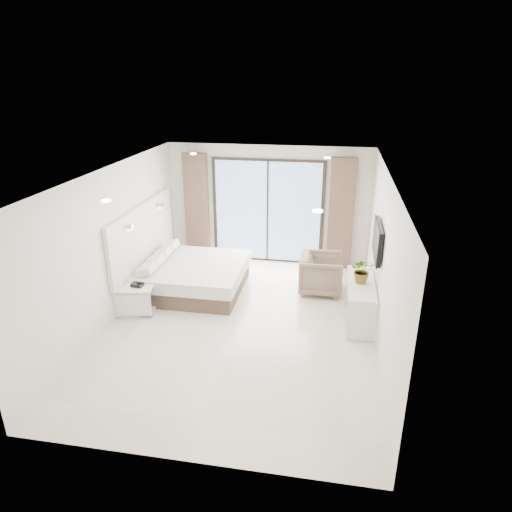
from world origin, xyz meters
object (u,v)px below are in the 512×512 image
object	(u,v)px
nightstand	(138,300)
bed	(192,276)
armchair	(321,272)
console_desk	(360,293)

from	to	relation	value
nightstand	bed	bearing A→B (deg)	48.46
armchair	nightstand	bearing A→B (deg)	113.64
nightstand	console_desk	size ratio (longest dim) A/B	0.45
bed	console_desk	bearing A→B (deg)	-12.27
nightstand	console_desk	xyz separation A→B (m)	(4.01, 0.39, 0.28)
console_desk	armchair	distance (m)	1.32
bed	nightstand	xyz separation A→B (m)	(-0.69, -1.12, -0.03)
bed	armchair	bearing A→B (deg)	8.27
console_desk	nightstand	bearing A→B (deg)	-174.39
bed	console_desk	distance (m)	3.41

